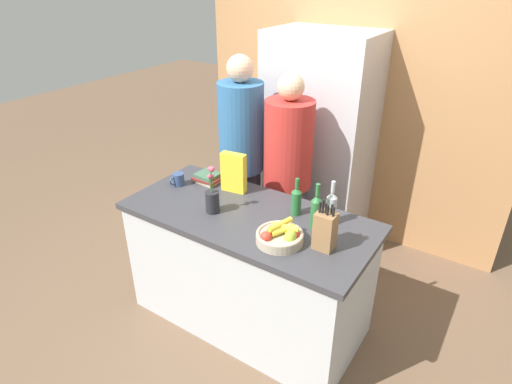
{
  "coord_description": "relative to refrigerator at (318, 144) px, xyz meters",
  "views": [
    {
      "loc": [
        1.35,
        -1.95,
        2.32
      ],
      "look_at": [
        0.0,
        0.1,
        1.01
      ],
      "focal_mm": 30.0,
      "sensor_mm": 36.0,
      "label": 1
    }
  ],
  "objects": [
    {
      "name": "bottle_oil",
      "position": [
        0.55,
        -1.15,
        0.07
      ],
      "size": [
        0.07,
        0.07,
        0.3
      ],
      "color": "#286633",
      "rests_on": "kitchen_island"
    },
    {
      "name": "flower_vase",
      "position": [
        -0.09,
        -1.35,
        0.04
      ],
      "size": [
        0.09,
        0.09,
        0.33
      ],
      "color": "#232328",
      "rests_on": "kitchen_island"
    },
    {
      "name": "coffee_mug",
      "position": [
        -0.54,
        -1.19,
        -0.0
      ],
      "size": [
        0.08,
        0.12,
        0.09
      ],
      "color": "#334770",
      "rests_on": "kitchen_island"
    },
    {
      "name": "person_at_sink",
      "position": [
        -0.38,
        -0.62,
        0.05
      ],
      "size": [
        0.35,
        0.35,
        1.75
      ],
      "rotation": [
        0.0,
        0.0,
        0.31
      ],
      "color": "#383842",
      "rests_on": "ground_plane"
    },
    {
      "name": "back_wall_wood",
      "position": [
        0.11,
        0.36,
        0.36
      ],
      "size": [
        2.86,
        0.12,
        2.6
      ],
      "color": "#AD7A4C",
      "rests_on": "ground_plane"
    },
    {
      "name": "kitchen_island",
      "position": [
        0.11,
        -1.25,
        -0.49
      ],
      "size": [
        1.66,
        0.76,
        0.89
      ],
      "color": "silver",
      "rests_on": "ground_plane"
    },
    {
      "name": "refrigerator",
      "position": [
        0.0,
        0.0,
        0.0
      ],
      "size": [
        0.87,
        0.63,
        1.88
      ],
      "color": "#B7B7BC",
      "rests_on": "ground_plane"
    },
    {
      "name": "bottle_vinegar",
      "position": [
        0.37,
        -1.07,
        0.05
      ],
      "size": [
        0.07,
        0.07,
        0.25
      ],
      "color": "#286633",
      "rests_on": "kitchen_island"
    },
    {
      "name": "fruit_bowl",
      "position": [
        0.45,
        -1.4,
        -0.0
      ],
      "size": [
        0.28,
        0.28,
        0.12
      ],
      "color": "tan",
      "rests_on": "kitchen_island"
    },
    {
      "name": "book_stack",
      "position": [
        -0.4,
        -1.03,
        -0.02
      ],
      "size": [
        0.2,
        0.16,
        0.07
      ],
      "color": "#B7A88E",
      "rests_on": "kitchen_island"
    },
    {
      "name": "knife_block",
      "position": [
        0.68,
        -1.32,
        0.07
      ],
      "size": [
        0.11,
        0.1,
        0.31
      ],
      "color": "olive",
      "rests_on": "kitchen_island"
    },
    {
      "name": "person_in_blue",
      "position": [
        0.03,
        -0.59,
        -0.01
      ],
      "size": [
        0.37,
        0.37,
        1.66
      ],
      "rotation": [
        0.0,
        0.0,
        0.21
      ],
      "color": "#383842",
      "rests_on": "ground_plane"
    },
    {
      "name": "bottle_wine",
      "position": [
        0.6,
        -1.05,
        0.06
      ],
      "size": [
        0.07,
        0.07,
        0.29
      ],
      "color": "#B2BCC1",
      "rests_on": "kitchen_island"
    },
    {
      "name": "cereal_box",
      "position": [
        -0.15,
        -1.03,
        0.09
      ],
      "size": [
        0.18,
        0.09,
        0.29
      ],
      "color": "yellow",
      "rests_on": "kitchen_island"
    },
    {
      "name": "ground_plane",
      "position": [
        0.11,
        -1.25,
        -0.94
      ],
      "size": [
        14.0,
        14.0,
        0.0
      ],
      "primitive_type": "plane",
      "color": "brown"
    }
  ]
}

